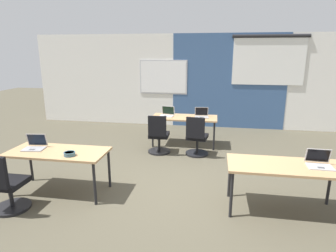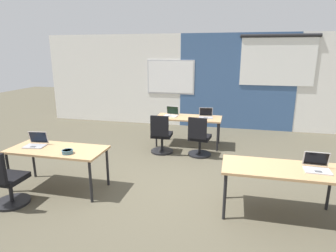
{
  "view_description": "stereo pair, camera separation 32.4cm",
  "coord_description": "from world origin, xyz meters",
  "px_view_note": "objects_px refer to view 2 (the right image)",
  "views": [
    {
      "loc": [
        0.73,
        -4.55,
        2.28
      ],
      "look_at": [
        -0.13,
        0.56,
        0.91
      ],
      "focal_mm": 30.18,
      "sensor_mm": 36.0,
      "label": 1
    },
    {
      "loc": [
        1.05,
        -4.49,
        2.28
      ],
      "look_at": [
        -0.13,
        0.56,
        0.91
      ],
      "focal_mm": 30.18,
      "sensor_mm": 36.0,
      "label": 2
    }
  ],
  "objects_px": {
    "desk_near_left": "(57,152)",
    "chair_far_right": "(199,140)",
    "snack_bowl": "(67,151)",
    "laptop_far_left": "(171,114)",
    "laptop_near_left_end": "(36,143)",
    "desk_near_right": "(281,172)",
    "chair_near_left_end": "(6,183)",
    "laptop_far_right": "(206,116)",
    "chair_far_left": "(161,137)",
    "laptop_near_right_end": "(317,166)",
    "desk_far_center": "(188,119)"
  },
  "relations": [
    {
      "from": "desk_near_right",
      "to": "laptop_far_left",
      "type": "xyz_separation_m",
      "value": [
        -2.19,
        2.84,
        0.11
      ]
    },
    {
      "from": "snack_bowl",
      "to": "laptop_far_left",
      "type": "bearing_deg",
      "value": 71.48
    },
    {
      "from": "laptop_far_left",
      "to": "chair_near_left_end",
      "type": "bearing_deg",
      "value": -108.22
    },
    {
      "from": "laptop_far_left",
      "to": "chair_far_left",
      "type": "distance_m",
      "value": 0.85
    },
    {
      "from": "laptop_far_left",
      "to": "desk_near_left",
      "type": "bearing_deg",
      "value": -106.57
    },
    {
      "from": "chair_far_right",
      "to": "desk_near_right",
      "type": "bearing_deg",
      "value": 131.44
    },
    {
      "from": "desk_near_right",
      "to": "laptop_far_left",
      "type": "height_order",
      "value": "laptop_far_left"
    },
    {
      "from": "chair_near_left_end",
      "to": "snack_bowl",
      "type": "bearing_deg",
      "value": -145.35
    },
    {
      "from": "laptop_far_right",
      "to": "chair_far_right",
      "type": "distance_m",
      "value": 0.86
    },
    {
      "from": "laptop_far_right",
      "to": "laptop_far_left",
      "type": "distance_m",
      "value": 0.86
    },
    {
      "from": "desk_far_center",
      "to": "snack_bowl",
      "type": "distance_m",
      "value": 3.31
    },
    {
      "from": "laptop_far_right",
      "to": "chair_far_right",
      "type": "xyz_separation_m",
      "value": [
        -0.06,
        -0.76,
        -0.39
      ]
    },
    {
      "from": "laptop_near_right_end",
      "to": "laptop_near_left_end",
      "type": "xyz_separation_m",
      "value": [
        -4.38,
        0.01,
        0.0
      ]
    },
    {
      "from": "chair_far_left",
      "to": "laptop_far_left",
      "type": "bearing_deg",
      "value": -97.36
    },
    {
      "from": "desk_near_left",
      "to": "chair_far_right",
      "type": "bearing_deg",
      "value": 44.66
    },
    {
      "from": "chair_near_left_end",
      "to": "desk_near_left",
      "type": "bearing_deg",
      "value": -122.84
    },
    {
      "from": "chair_far_right",
      "to": "desk_near_left",
      "type": "bearing_deg",
      "value": 52.42
    },
    {
      "from": "laptop_far_left",
      "to": "laptop_near_left_end",
      "type": "xyz_separation_m",
      "value": [
        -1.74,
        -2.79,
        -0.0
      ]
    },
    {
      "from": "desk_near_left",
      "to": "laptop_far_left",
      "type": "distance_m",
      "value": 3.13
    },
    {
      "from": "desk_near_left",
      "to": "laptop_far_right",
      "type": "relative_size",
      "value": 4.47
    },
    {
      "from": "laptop_near_left_end",
      "to": "chair_near_left_end",
      "type": "height_order",
      "value": "laptop_near_left_end"
    },
    {
      "from": "laptop_near_left_end",
      "to": "chair_near_left_end",
      "type": "relative_size",
      "value": 0.4
    },
    {
      "from": "desk_near_left",
      "to": "snack_bowl",
      "type": "height_order",
      "value": "snack_bowl"
    },
    {
      "from": "laptop_near_right_end",
      "to": "chair_far_left",
      "type": "distance_m",
      "value": 3.42
    },
    {
      "from": "chair_near_left_end",
      "to": "chair_far_right",
      "type": "bearing_deg",
      "value": -132.75
    },
    {
      "from": "desk_far_center",
      "to": "laptop_near_left_end",
      "type": "bearing_deg",
      "value": -128.34
    },
    {
      "from": "laptop_far_left",
      "to": "desk_far_center",
      "type": "bearing_deg",
      "value": 3.24
    },
    {
      "from": "desk_near_left",
      "to": "laptop_far_right",
      "type": "height_order",
      "value": "laptop_far_right"
    },
    {
      "from": "desk_near_right",
      "to": "laptop_far_right",
      "type": "distance_m",
      "value": 3.14
    },
    {
      "from": "snack_bowl",
      "to": "desk_far_center",
      "type": "bearing_deg",
      "value": 64.03
    },
    {
      "from": "desk_near_left",
      "to": "chair_far_right",
      "type": "relative_size",
      "value": 1.74
    },
    {
      "from": "chair_far_right",
      "to": "chair_near_left_end",
      "type": "relative_size",
      "value": 1.0
    },
    {
      "from": "desk_far_center",
      "to": "laptop_far_left",
      "type": "distance_m",
      "value": 0.45
    },
    {
      "from": "chair_far_right",
      "to": "chair_near_left_end",
      "type": "height_order",
      "value": "same"
    },
    {
      "from": "desk_near_left",
      "to": "snack_bowl",
      "type": "distance_m",
      "value": 0.36
    },
    {
      "from": "chair_far_left",
      "to": "laptop_near_right_end",
      "type": "bearing_deg",
      "value": 140.68
    },
    {
      "from": "desk_near_right",
      "to": "chair_near_left_end",
      "type": "distance_m",
      "value": 4.01
    },
    {
      "from": "chair_far_left",
      "to": "laptop_near_left_end",
      "type": "bearing_deg",
      "value": 48.45
    },
    {
      "from": "desk_near_right",
      "to": "laptop_far_right",
      "type": "xyz_separation_m",
      "value": [
        -1.33,
        2.84,
        0.11
      ]
    },
    {
      "from": "chair_near_left_end",
      "to": "laptop_near_right_end",
      "type": "bearing_deg",
      "value": -170.79
    },
    {
      "from": "desk_far_center",
      "to": "chair_far_right",
      "type": "xyz_separation_m",
      "value": [
        0.36,
        -0.71,
        -0.28
      ]
    },
    {
      "from": "chair_near_left_end",
      "to": "snack_bowl",
      "type": "xyz_separation_m",
      "value": [
        0.74,
        0.52,
        0.38
      ]
    },
    {
      "from": "desk_near_right",
      "to": "chair_far_left",
      "type": "height_order",
      "value": "chair_far_left"
    },
    {
      "from": "laptop_far_right",
      "to": "chair_far_left",
      "type": "height_order",
      "value": "laptop_far_right"
    },
    {
      "from": "laptop_near_left_end",
      "to": "laptop_far_left",
      "type": "bearing_deg",
      "value": 50.41
    },
    {
      "from": "laptop_near_right_end",
      "to": "laptop_far_left",
      "type": "height_order",
      "value": "laptop_far_left"
    },
    {
      "from": "laptop_far_right",
      "to": "laptop_near_right_end",
      "type": "xyz_separation_m",
      "value": [
        1.79,
        -2.81,
        -0.0
      ]
    },
    {
      "from": "desk_far_center",
      "to": "laptop_near_right_end",
      "type": "height_order",
      "value": "laptop_near_right_end"
    },
    {
      "from": "laptop_near_right_end",
      "to": "chair_near_left_end",
      "type": "height_order",
      "value": "laptop_near_right_end"
    },
    {
      "from": "desk_near_left",
      "to": "chair_near_left_end",
      "type": "distance_m",
      "value": 0.87
    }
  ]
}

